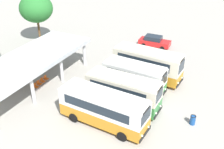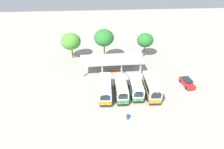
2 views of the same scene
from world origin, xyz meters
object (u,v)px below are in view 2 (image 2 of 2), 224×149
object	(u,v)px
city_bus_nearest_orange	(105,88)
parked_car_flank	(187,82)
city_bus_second_in_row	(121,88)
waiting_chair_middle_seat	(114,70)
waiting_chair_second_from_end	(112,70)
litter_bin_apron	(128,117)
waiting_chair_end_by_column	(110,70)
city_bus_middle_cream	(136,87)
city_bus_fourth_amber	(151,86)
waiting_chair_fourth_seat	(117,70)

from	to	relation	value
city_bus_nearest_orange	parked_car_flank	distance (m)	18.40
city_bus_second_in_row	waiting_chair_middle_seat	world-z (taller)	city_bus_second_in_row
waiting_chair_second_from_end	litter_bin_apron	xyz separation A→B (m)	(1.27, -16.07, -0.07)
waiting_chair_middle_seat	waiting_chair_end_by_column	bearing A→B (deg)	-175.65
city_bus_nearest_orange	waiting_chair_end_by_column	bearing A→B (deg)	79.97
city_bus_middle_cream	waiting_chair_second_from_end	bearing A→B (deg)	113.43
city_bus_second_in_row	city_bus_middle_cream	xyz separation A→B (m)	(3.12, 0.19, -0.07)
city_bus_nearest_orange	city_bus_fourth_amber	size ratio (longest dim) A/B	1.02
waiting_chair_second_from_end	waiting_chair_end_by_column	bearing A→B (deg)	-173.21
parked_car_flank	waiting_chair_fourth_seat	distance (m)	16.60
city_bus_nearest_orange	waiting_chair_middle_seat	xyz separation A→B (m)	(2.82, 9.10, -1.23)
waiting_chair_second_from_end	city_bus_second_in_row	bearing A→B (deg)	-84.50
waiting_chair_middle_seat	city_bus_fourth_amber	bearing A→B (deg)	-55.76
city_bus_second_in_row	waiting_chair_second_from_end	distance (m)	9.62
parked_car_flank	waiting_chair_fourth_seat	bearing A→B (deg)	153.57
waiting_chair_end_by_column	waiting_chair_middle_seat	size ratio (longest dim) A/B	1.00
city_bus_second_in_row	waiting_chair_second_from_end	xyz separation A→B (m)	(-0.91, 9.49, -1.25)
waiting_chair_second_from_end	waiting_chair_fourth_seat	world-z (taller)	same
city_bus_second_in_row	waiting_chair_fourth_seat	world-z (taller)	city_bus_second_in_row
waiting_chair_fourth_seat	litter_bin_apron	world-z (taller)	litter_bin_apron
city_bus_nearest_orange	waiting_chair_fourth_seat	xyz separation A→B (m)	(3.43, 9.12, -1.23)
city_bus_nearest_orange	waiting_chair_end_by_column	distance (m)	9.23
city_bus_second_in_row	city_bus_fourth_amber	size ratio (longest dim) A/B	0.91
parked_car_flank	waiting_chair_end_by_column	distance (m)	18.22
waiting_chair_middle_seat	waiting_chair_fourth_seat	bearing A→B (deg)	1.95
city_bus_fourth_amber	city_bus_nearest_orange	bearing A→B (deg)	176.92
parked_car_flank	waiting_chair_second_from_end	distance (m)	17.69
city_bus_fourth_amber	waiting_chair_middle_seat	xyz separation A→B (m)	(-6.54, 9.61, -1.36)
city_bus_middle_cream	waiting_chair_end_by_column	bearing A→B (deg)	116.71
city_bus_second_in_row	city_bus_middle_cream	bearing A→B (deg)	3.40
waiting_chair_fourth_seat	litter_bin_apron	size ratio (longest dim) A/B	0.96
litter_bin_apron	city_bus_fourth_amber	bearing A→B (deg)	47.80
city_bus_fourth_amber	waiting_chair_end_by_column	distance (m)	12.35
city_bus_fourth_amber	waiting_chair_middle_seat	world-z (taller)	city_bus_fourth_amber
city_bus_nearest_orange	waiting_chair_fourth_seat	size ratio (longest dim) A/B	9.37
city_bus_fourth_amber	litter_bin_apron	world-z (taller)	city_bus_fourth_amber
waiting_chair_end_by_column	waiting_chair_fourth_seat	world-z (taller)	same
city_bus_second_in_row	waiting_chair_second_from_end	size ratio (longest dim) A/B	8.38
city_bus_fourth_amber	city_bus_second_in_row	bearing A→B (deg)	179.12
parked_car_flank	waiting_chair_second_from_end	world-z (taller)	parked_car_flank
waiting_chair_end_by_column	waiting_chair_second_from_end	distance (m)	0.62
waiting_chair_second_from_end	waiting_chair_middle_seat	xyz separation A→B (m)	(0.61, 0.02, 0.00)
waiting_chair_middle_seat	city_bus_nearest_orange	bearing A→B (deg)	-107.21
city_bus_middle_cream	waiting_chair_second_from_end	world-z (taller)	city_bus_middle_cream
waiting_chair_middle_seat	waiting_chair_second_from_end	bearing A→B (deg)	-178.11
city_bus_nearest_orange	city_bus_middle_cream	size ratio (longest dim) A/B	1.22
city_bus_nearest_orange	waiting_chair_middle_seat	bearing A→B (deg)	72.79
litter_bin_apron	waiting_chair_end_by_column	bearing A→B (deg)	96.72
city_bus_fourth_amber	waiting_chair_fourth_seat	size ratio (longest dim) A/B	9.16
city_bus_second_in_row	city_bus_nearest_orange	bearing A→B (deg)	172.56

